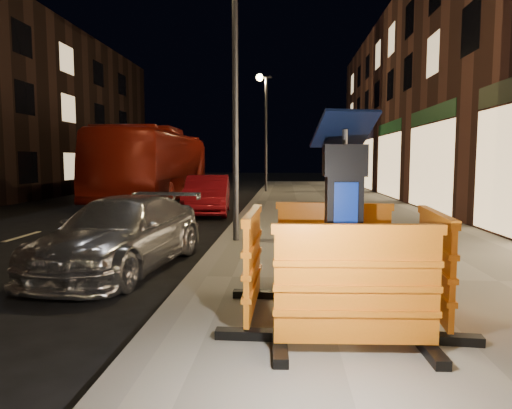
# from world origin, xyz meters

# --- Properties ---
(ground_plane) EXTENTS (120.00, 120.00, 0.00)m
(ground_plane) POSITION_xyz_m (0.00, 0.00, 0.00)
(ground_plane) COLOR black
(ground_plane) RESTS_ON ground
(sidewalk) EXTENTS (6.00, 60.00, 0.15)m
(sidewalk) POSITION_xyz_m (3.00, 0.00, 0.07)
(sidewalk) COLOR gray
(sidewalk) RESTS_ON ground
(kerb) EXTENTS (0.30, 60.00, 0.15)m
(kerb) POSITION_xyz_m (0.00, 0.00, 0.07)
(kerb) COLOR slate
(kerb) RESTS_ON ground
(parking_kiosk) EXTENTS (0.68, 0.68, 2.04)m
(parking_kiosk) POSITION_xyz_m (1.88, -1.62, 1.17)
(parking_kiosk) COLOR black
(parking_kiosk) RESTS_ON sidewalk
(barrier_front) EXTENTS (1.48, 0.65, 1.14)m
(barrier_front) POSITION_xyz_m (1.88, -2.57, 0.72)
(barrier_front) COLOR orange
(barrier_front) RESTS_ON sidewalk
(barrier_back) EXTENTS (1.52, 0.75, 1.14)m
(barrier_back) POSITION_xyz_m (1.88, -0.67, 0.72)
(barrier_back) COLOR orange
(barrier_back) RESTS_ON sidewalk
(barrier_kerbside) EXTENTS (0.63, 1.47, 1.14)m
(barrier_kerbside) POSITION_xyz_m (0.93, -1.62, 0.72)
(barrier_kerbside) COLOR orange
(barrier_kerbside) RESTS_ON sidewalk
(barrier_bldgside) EXTENTS (0.73, 1.51, 1.14)m
(barrier_bldgside) POSITION_xyz_m (2.83, -1.62, 0.72)
(barrier_bldgside) COLOR orange
(barrier_bldgside) RESTS_ON sidewalk
(car_silver) EXTENTS (2.22, 4.33, 1.20)m
(car_silver) POSITION_xyz_m (-1.45, 0.98, 0.00)
(car_silver) COLOR silver
(car_silver) RESTS_ON ground
(car_red) EXTENTS (1.77, 4.10, 1.31)m
(car_red) POSITION_xyz_m (-1.35, 8.87, 0.00)
(car_red) COLOR maroon
(car_red) RESTS_ON ground
(bus_doubledecker) EXTENTS (3.01, 11.54, 3.19)m
(bus_doubledecker) POSITION_xyz_m (-4.53, 14.01, 0.00)
(bus_doubledecker) COLOR maroon
(bus_doubledecker) RESTS_ON ground
(street_lamp_mid) EXTENTS (0.12, 0.12, 6.00)m
(street_lamp_mid) POSITION_xyz_m (0.25, 3.00, 3.15)
(street_lamp_mid) COLOR #3F3F44
(street_lamp_mid) RESTS_ON sidewalk
(street_lamp_far) EXTENTS (0.12, 0.12, 6.00)m
(street_lamp_far) POSITION_xyz_m (0.25, 18.00, 3.15)
(street_lamp_far) COLOR #3F3F44
(street_lamp_far) RESTS_ON sidewalk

